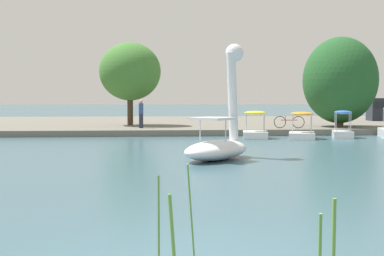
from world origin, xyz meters
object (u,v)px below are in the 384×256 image
Objects in this scene: swan_boat at (220,136)px; pedal_boat_blue at (343,129)px; pedal_boat_orange at (302,130)px; bicycle_parked at (289,122)px; pedal_boat_yellow at (255,130)px; person_on_path at (141,113)px; tree_broadleaf_behind_dock at (130,72)px; tree_willow_overhanging at (340,80)px.

swan_boat is 11.76m from pedal_boat_blue.
pedal_boat_blue is (2.39, 0.48, -0.01)m from pedal_boat_orange.
bicycle_parked is (-2.03, 3.05, 0.27)m from pedal_boat_blue.
person_on_path is at bearing 147.68° from pedal_boat_yellow.
tree_willow_overhanging is (13.34, -2.77, -0.65)m from tree_broadleaf_behind_dock.
swan_boat is 9.20m from pedal_boat_yellow.
swan_boat reaches higher than pedal_boat_blue.
tree_willow_overhanging is (9.53, 13.20, 2.50)m from swan_boat.
tree_willow_overhanging is (4.03, 4.95, 2.83)m from pedal_boat_orange.
person_on_path is (-2.98, 12.51, 0.46)m from swan_boat.
pedal_boat_yellow is 10.66m from tree_broadleaf_behind_dock.
pedal_boat_yellow is 4.78m from pedal_boat_blue.
tree_willow_overhanging is 4.70m from bicycle_parked.
pedal_boat_yellow reaches higher than bicycle_parked.
pedal_boat_blue is at bearing -110.10° from tree_willow_overhanging.
pedal_boat_blue is at bearing 0.83° from pedal_boat_yellow.
person_on_path is (-6.09, 3.85, 0.80)m from pedal_boat_yellow.
pedal_boat_yellow is at bearing 70.23° from swan_boat.
swan_boat reaches higher than pedal_boat_orange.
pedal_boat_blue reaches higher than pedal_boat_yellow.
pedal_boat_yellow is 4.17m from bicycle_parked.
bicycle_parked is (5.86, 11.77, -0.07)m from swan_boat.
person_on_path is 0.95× the size of bicycle_parked.
tree_willow_overhanging is (6.42, 4.55, 2.83)m from pedal_boat_yellow.
pedal_boat_orange is at bearing -39.69° from tree_broadleaf_behind_dock.
pedal_boat_blue is 5.55m from tree_willow_overhanging.
swan_boat is 2.21× the size of bicycle_parked.
pedal_boat_blue is 0.36× the size of tree_willow_overhanging.
pedal_boat_blue is at bearing -31.78° from tree_broadleaf_behind_dock.
swan_boat is 13.15m from bicycle_parked.
tree_broadleaf_behind_dock is at bearing 103.43° from swan_boat.
swan_boat is at bearing -116.45° from bicycle_parked.
tree_broadleaf_behind_dock is at bearing 133.40° from pedal_boat_yellow.
swan_boat reaches higher than bicycle_parked.
tree_willow_overhanging is at bearing -11.74° from tree_broadleaf_behind_dock.
swan_boat is 0.69× the size of tree_willow_overhanging.
bicycle_parked is at bearing -158.76° from tree_willow_overhanging.
tree_willow_overhanging reaches higher than swan_boat.
tree_willow_overhanging is at bearing 54.18° from swan_boat.
bicycle_parked is at bearing 63.55° from swan_boat.
person_on_path reaches higher than bicycle_parked.
person_on_path is at bearing 160.81° from pedal_boat_blue.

